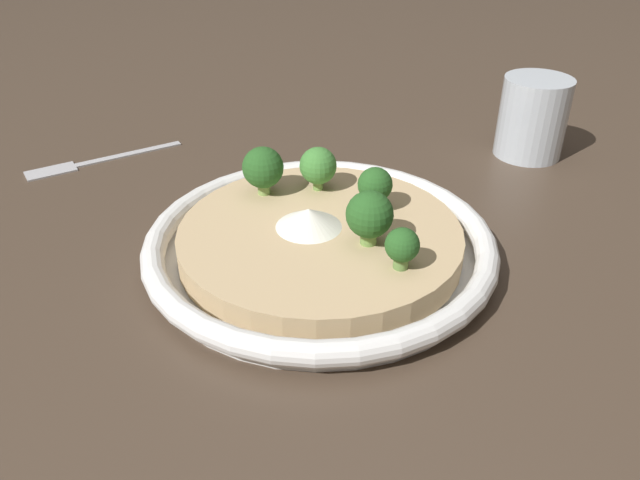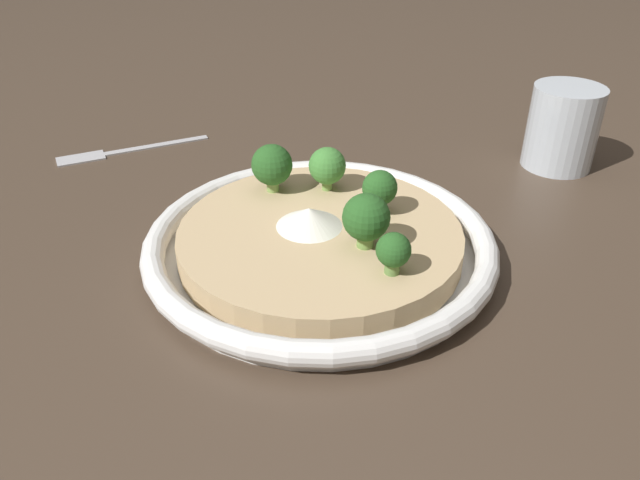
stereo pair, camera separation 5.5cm
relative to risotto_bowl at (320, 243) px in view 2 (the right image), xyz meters
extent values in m
plane|color=#47382B|center=(0.00, 0.00, -0.02)|extent=(6.00, 6.00, 0.00)
cylinder|color=white|center=(0.00, 0.00, -0.01)|extent=(0.29, 0.29, 0.01)
torus|color=white|center=(0.00, 0.00, 0.00)|extent=(0.31, 0.31, 0.02)
cylinder|color=tan|center=(0.00, 0.00, 0.00)|extent=(0.25, 0.25, 0.02)
cone|color=white|center=(-0.01, 0.01, 0.02)|extent=(0.06, 0.06, 0.02)
cylinder|color=#84A856|center=(-0.03, 0.08, 0.02)|extent=(0.01, 0.01, 0.02)
sphere|color=#285B23|center=(-0.03, 0.08, 0.04)|extent=(0.04, 0.04, 0.04)
cylinder|color=#759E4C|center=(0.03, 0.07, 0.02)|extent=(0.01, 0.01, 0.02)
sphere|color=#428438|center=(0.03, 0.07, 0.04)|extent=(0.04, 0.04, 0.04)
cylinder|color=#84A856|center=(0.06, 0.01, 0.02)|extent=(0.02, 0.02, 0.02)
sphere|color=#285B23|center=(0.06, 0.01, 0.04)|extent=(0.03, 0.03, 0.03)
cylinder|color=#759E4C|center=(0.03, -0.04, 0.02)|extent=(0.02, 0.02, 0.02)
sphere|color=#285B23|center=(0.03, -0.04, 0.04)|extent=(0.04, 0.04, 0.04)
cylinder|color=#668E47|center=(0.04, -0.08, 0.02)|extent=(0.01, 0.01, 0.02)
sphere|color=#285B23|center=(0.04, -0.08, 0.04)|extent=(0.03, 0.03, 0.03)
cylinder|color=silver|center=(0.31, 0.12, 0.03)|extent=(0.08, 0.08, 0.09)
cube|color=#B7B7BC|center=(-0.13, 0.29, -0.01)|extent=(0.13, 0.03, 0.00)
cube|color=#B7B7BC|center=(-0.22, 0.27, -0.01)|extent=(0.06, 0.04, 0.00)
camera|label=1|loc=(-0.17, -0.43, 0.29)|focal=35.00mm
camera|label=2|loc=(-0.12, -0.45, 0.29)|focal=35.00mm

